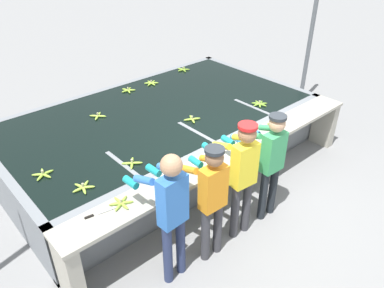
% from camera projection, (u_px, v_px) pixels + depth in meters
% --- Properties ---
extents(ground_plane, '(80.00, 80.00, 0.00)m').
position_uv_depth(ground_plane, '(240.00, 207.00, 5.53)').
color(ground_plane, gray).
rests_on(ground_plane, ground).
extents(wash_tank, '(5.24, 2.95, 0.88)m').
position_uv_depth(wash_tank, '(159.00, 134.00, 6.52)').
color(wash_tank, gray).
rests_on(wash_tank, ground).
extents(work_ledge, '(5.24, 0.45, 0.88)m').
position_uv_depth(work_ledge, '(231.00, 165.00, 5.34)').
color(work_ledge, '#A8A393').
rests_on(work_ledge, ground).
extents(worker_0, '(0.43, 0.72, 1.71)m').
position_uv_depth(worker_0, '(171.00, 208.00, 3.97)').
color(worker_0, navy).
rests_on(worker_0, ground).
extents(worker_1, '(0.42, 0.72, 1.58)m').
position_uv_depth(worker_1, '(211.00, 194.00, 4.30)').
color(worker_1, '#38383D').
rests_on(worker_1, ground).
extents(worker_2, '(0.45, 0.73, 1.66)m').
position_uv_depth(worker_2, '(242.00, 170.00, 4.60)').
color(worker_2, '#38383D').
rests_on(worker_2, ground).
extents(worker_3, '(0.42, 0.72, 1.59)m').
position_uv_depth(worker_3, '(270.00, 157.00, 4.92)').
color(worker_3, '#1E2328').
rests_on(worker_3, ground).
extents(banana_bunch_floating_0, '(0.28, 0.28, 0.08)m').
position_uv_depth(banana_bunch_floating_0, '(260.00, 104.00, 6.49)').
color(banana_bunch_floating_0, '#75A333').
rests_on(banana_bunch_floating_0, wash_tank).
extents(banana_bunch_floating_1, '(0.27, 0.28, 0.08)m').
position_uv_depth(banana_bunch_floating_1, '(183.00, 70.00, 7.95)').
color(banana_bunch_floating_1, '#7FAD33').
rests_on(banana_bunch_floating_1, wash_tank).
extents(banana_bunch_floating_2, '(0.23, 0.23, 0.08)m').
position_uv_depth(banana_bunch_floating_2, '(98.00, 116.00, 6.10)').
color(banana_bunch_floating_2, '#9EC642').
rests_on(banana_bunch_floating_2, wash_tank).
extents(banana_bunch_floating_3, '(0.27, 0.28, 0.08)m').
position_uv_depth(banana_bunch_floating_3, '(151.00, 83.00, 7.30)').
color(banana_bunch_floating_3, '#93BC3D').
rests_on(banana_bunch_floating_3, wash_tank).
extents(banana_bunch_floating_4, '(0.27, 0.28, 0.08)m').
position_uv_depth(banana_bunch_floating_4, '(43.00, 174.00, 4.72)').
color(banana_bunch_floating_4, '#93BC3D').
rests_on(banana_bunch_floating_4, wash_tank).
extents(banana_bunch_floating_5, '(0.27, 0.27, 0.08)m').
position_uv_depth(banana_bunch_floating_5, '(192.00, 119.00, 6.00)').
color(banana_bunch_floating_5, '#93BC3D').
rests_on(banana_bunch_floating_5, wash_tank).
extents(banana_bunch_floating_6, '(0.27, 0.28, 0.08)m').
position_uv_depth(banana_bunch_floating_6, '(83.00, 187.00, 4.49)').
color(banana_bunch_floating_6, '#9EC642').
rests_on(banana_bunch_floating_6, wash_tank).
extents(banana_bunch_floating_7, '(0.24, 0.24, 0.08)m').
position_uv_depth(banana_bunch_floating_7, '(132.00, 163.00, 4.93)').
color(banana_bunch_floating_7, '#8CB738').
rests_on(banana_bunch_floating_7, wash_tank).
extents(banana_bunch_floating_8, '(0.26, 0.28, 0.08)m').
position_uv_depth(banana_bunch_floating_8, '(128.00, 90.00, 7.00)').
color(banana_bunch_floating_8, '#93BC3D').
rests_on(banana_bunch_floating_8, wash_tank).
extents(banana_bunch_ledge_0, '(0.26, 0.28, 0.08)m').
position_uv_depth(banana_bunch_ledge_0, '(121.00, 203.00, 4.24)').
color(banana_bunch_ledge_0, '#93BC3D').
rests_on(banana_bunch_ledge_0, work_ledge).
extents(banana_bunch_ledge_1, '(0.28, 0.28, 0.08)m').
position_uv_depth(banana_bunch_ledge_1, '(205.00, 170.00, 4.80)').
color(banana_bunch_ledge_1, '#8CB738').
rests_on(banana_bunch_ledge_1, work_ledge).
extents(banana_bunch_ledge_2, '(0.28, 0.27, 0.08)m').
position_uv_depth(banana_bunch_ledge_2, '(272.00, 127.00, 5.77)').
color(banana_bunch_ledge_2, '#7FAD33').
rests_on(banana_bunch_ledge_2, work_ledge).
extents(knife_0, '(0.35, 0.09, 0.02)m').
position_uv_depth(knife_0, '(95.00, 214.00, 4.09)').
color(knife_0, silver).
rests_on(knife_0, work_ledge).
extents(support_post_right, '(0.09, 0.09, 3.20)m').
position_uv_depth(support_post_right, '(311.00, 33.00, 7.81)').
color(support_post_right, slate).
rests_on(support_post_right, ground).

